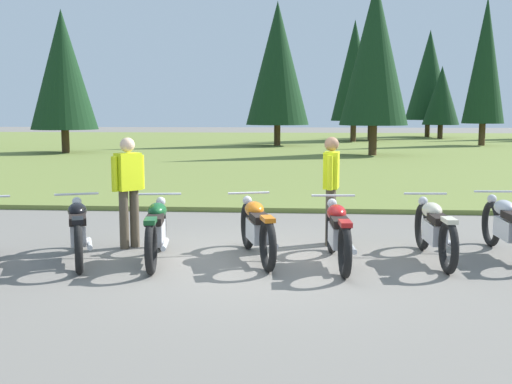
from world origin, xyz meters
name	(u,v)px	position (x,y,z in m)	size (l,w,h in m)	color
ground_plane	(253,263)	(0.00, 0.00, 0.00)	(140.00, 140.00, 0.00)	slate
grass_moorland	(292,148)	(0.00, 26.25, 0.05)	(80.00, 44.00, 0.10)	olive
forest_treeline	(344,73)	(3.05, 30.50, 4.30)	(44.23, 23.34, 8.33)	#47331E
motorcycle_black	(78,230)	(-2.41, -0.07, 0.44)	(0.92, 2.00, 0.88)	black
motorcycle_british_green	(157,230)	(-1.33, 0.00, 0.44)	(0.64, 2.09, 0.88)	black
motorcycle_orange	(257,228)	(0.04, 0.23, 0.44)	(0.80, 2.05, 0.88)	black
motorcycle_red	(338,232)	(1.15, 0.02, 0.44)	(0.62, 2.10, 0.88)	black
motorcycle_cream	(435,229)	(2.49, 0.33, 0.44)	(0.62, 2.10, 0.88)	black
motorcycle_silver	(508,226)	(3.58, 0.66, 0.44)	(0.62, 2.10, 0.88)	black
rider_checking_bike	(331,184)	(1.11, 1.29, 0.95)	(0.27, 0.55, 1.67)	#4C4233
rider_with_back_turned	(128,186)	(-1.94, 0.82, 0.95)	(0.41, 0.43, 1.67)	#4C4233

